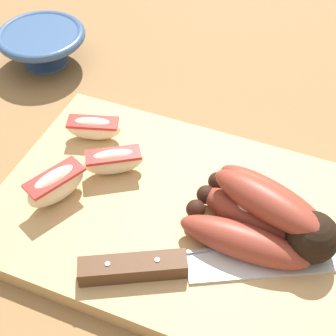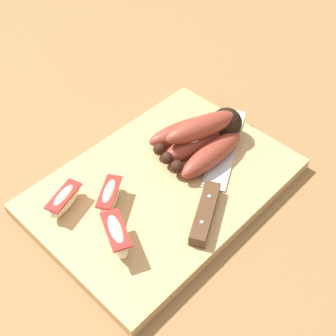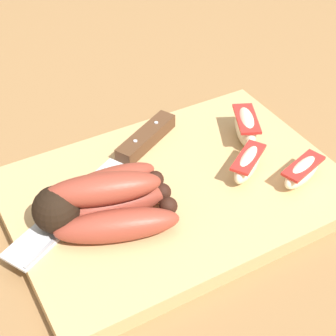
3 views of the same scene
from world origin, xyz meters
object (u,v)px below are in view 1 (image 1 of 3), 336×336
object	(u,v)px
banana_bunch	(267,219)
ceramic_bowl	(43,45)
apple_wedge_near	(93,128)
apple_wedge_far	(56,185)
chefs_knife	(185,264)
apple_wedge_middle	(114,161)

from	to	relation	value
banana_bunch	ceramic_bowl	world-z (taller)	banana_bunch
apple_wedge_near	ceramic_bowl	bearing A→B (deg)	138.66
banana_bunch	apple_wedge_far	size ratio (longest dim) A/B	2.10
banana_bunch	chefs_knife	xyz separation A→B (m)	(-0.06, -0.07, -0.02)
chefs_knife	apple_wedge_middle	bearing A→B (deg)	143.24
apple_wedge_far	apple_wedge_near	bearing A→B (deg)	95.12
apple_wedge_near	ceramic_bowl	world-z (taller)	ceramic_bowl
apple_wedge_near	apple_wedge_far	size ratio (longest dim) A/B	0.94
banana_bunch	apple_wedge_near	size ratio (longest dim) A/B	2.24
apple_wedge_far	apple_wedge_middle	bearing A→B (deg)	56.36
chefs_knife	apple_wedge_near	bearing A→B (deg)	141.93
apple_wedge_near	apple_wedge_far	bearing A→B (deg)	-84.88
banana_bunch	apple_wedge_far	xyz separation A→B (m)	(-0.21, -0.04, -0.00)
banana_bunch	apple_wedge_near	xyz separation A→B (m)	(-0.22, 0.06, -0.01)
banana_bunch	ceramic_bowl	size ratio (longest dim) A/B	1.22
banana_bunch	chefs_knife	world-z (taller)	banana_bunch
banana_bunch	apple_wedge_near	distance (m)	0.23
ceramic_bowl	chefs_knife	bearing A→B (deg)	-39.67
banana_bunch	ceramic_bowl	distance (m)	0.42
banana_bunch	apple_wedge_middle	bearing A→B (deg)	173.87
banana_bunch	apple_wedge_far	bearing A→B (deg)	-169.86
apple_wedge_middle	apple_wedge_far	distance (m)	0.07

